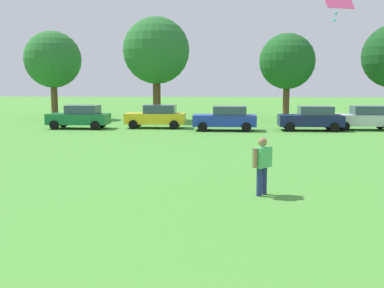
{
  "coord_description": "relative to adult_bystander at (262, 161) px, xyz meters",
  "views": [
    {
      "loc": [
        3.31,
        2.66,
        3.26
      ],
      "look_at": [
        2.62,
        11.57,
        2.05
      ],
      "focal_mm": 42.54,
      "sensor_mm": 36.0,
      "label": 1
    }
  ],
  "objects": [
    {
      "name": "tree_right",
      "position": [
        4.16,
        27.69,
        4.1
      ],
      "size": [
        4.85,
        4.85,
        7.56
      ],
      "color": "brown",
      "rests_on": "ground"
    },
    {
      "name": "parked_car_yellow_1",
      "position": [
        -6.13,
        19.56,
        -0.15
      ],
      "size": [
        4.3,
        2.02,
        1.68
      ],
      "rotation": [
        0.0,
        0.0,
        3.14
      ],
      "color": "yellow",
      "rests_on": "ground"
    },
    {
      "name": "parked_car_blue_2",
      "position": [
        -1.11,
        18.16,
        -0.15
      ],
      "size": [
        4.3,
        2.02,
        1.68
      ],
      "rotation": [
        0.0,
        0.0,
        3.14
      ],
      "color": "#1E38AD",
      "rests_on": "ground"
    },
    {
      "name": "parked_car_green_0",
      "position": [
        -11.56,
        18.69,
        -0.15
      ],
      "size": [
        4.3,
        2.02,
        1.68
      ],
      "rotation": [
        0.0,
        0.0,
        3.14
      ],
      "color": "#196B38",
      "rests_on": "ground"
    },
    {
      "name": "kite",
      "position": [
        2.69,
        3.25,
        5.0
      ],
      "size": [
        1.14,
        0.8,
        1.07
      ],
      "color": "#F24C8C"
    },
    {
      "name": "tree_far_left",
      "position": [
        -16.7,
        27.26,
        4.31
      ],
      "size": [
        5.06,
        5.06,
        7.88
      ],
      "color": "brown",
      "rests_on": "ground"
    },
    {
      "name": "parked_car_silver_4",
      "position": [
        8.51,
        19.27,
        -0.15
      ],
      "size": [
        4.3,
        2.02,
        1.68
      ],
      "rotation": [
        0.0,
        0.0,
        3.14
      ],
      "color": "silver",
      "rests_on": "ground"
    },
    {
      "name": "parked_car_navy_3",
      "position": [
        4.76,
        18.6,
        -0.15
      ],
      "size": [
        4.3,
        2.02,
        1.68
      ],
      "rotation": [
        0.0,
        0.0,
        3.14
      ],
      "color": "#141E4C",
      "rests_on": "ground"
    },
    {
      "name": "tree_left",
      "position": [
        -7.11,
        26.01,
        4.96
      ],
      "size": [
        5.67,
        5.67,
        8.84
      ],
      "color": "brown",
      "rests_on": "ground"
    },
    {
      "name": "adult_bystander",
      "position": [
        0.0,
        0.0,
        0.0
      ],
      "size": [
        0.6,
        0.65,
        1.7
      ],
      "rotation": [
        0.0,
        0.0,
        4.01
      ],
      "color": "navy",
      "rests_on": "ground"
    },
    {
      "name": "ground_plane",
      "position": [
        -4.34,
        14.24,
        -1.01
      ],
      "size": [
        160.0,
        160.0,
        0.0
      ],
      "primitive_type": "plane",
      "color": "#4C9338"
    }
  ]
}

